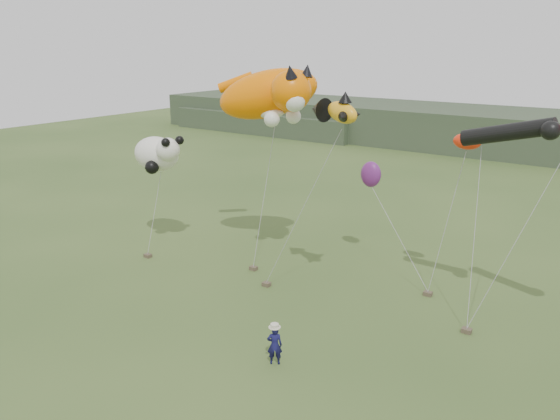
% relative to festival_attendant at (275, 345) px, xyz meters
% --- Properties ---
extents(ground, '(120.00, 120.00, 0.00)m').
position_rel_festival_attendant_xyz_m(ground, '(-0.97, 0.34, -0.71)').
color(ground, '#385123').
rests_on(ground, ground).
extents(headland, '(90.00, 13.00, 4.00)m').
position_rel_festival_attendant_xyz_m(headland, '(-4.08, 45.03, 1.21)').
color(headland, '#2D3D28').
rests_on(headland, ground).
extents(festival_attendant, '(0.62, 0.58, 1.43)m').
position_rel_festival_attendant_xyz_m(festival_attendant, '(0.00, 0.00, 0.00)').
color(festival_attendant, '#131143').
rests_on(festival_attendant, ground).
extents(sandbag_anchors, '(16.18, 4.31, 0.18)m').
position_rel_festival_attendant_xyz_m(sandbag_anchors, '(-2.71, 5.83, -0.62)').
color(sandbag_anchors, brown).
rests_on(sandbag_anchors, ground).
extents(cat_kite, '(6.50, 4.32, 3.30)m').
position_rel_festival_attendant_xyz_m(cat_kite, '(-5.68, 7.73, 7.58)').
color(cat_kite, '#FD7200').
rests_on(cat_kite, ground).
extents(fish_kite, '(2.61, 1.70, 1.31)m').
position_rel_festival_attendant_xyz_m(fish_kite, '(-0.97, 5.27, 7.37)').
color(fish_kite, '#EDA319').
rests_on(fish_kite, ground).
extents(panda_kite, '(3.19, 2.07, 1.98)m').
position_rel_festival_attendant_xyz_m(panda_kite, '(-11.73, 5.89, 4.37)').
color(panda_kite, white).
rests_on(panda_kite, ground).
extents(misc_kites, '(5.91, 1.87, 3.24)m').
position_rel_festival_attendant_xyz_m(misc_kites, '(0.07, 9.97, 4.59)').
color(misc_kites, '#FA2E0E').
rests_on(misc_kites, ground).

